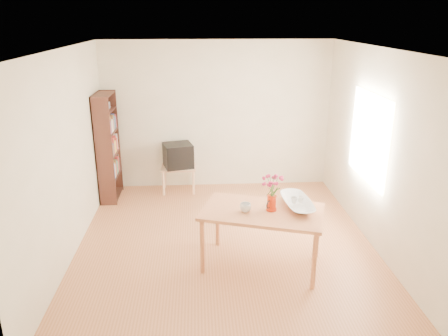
{
  "coord_description": "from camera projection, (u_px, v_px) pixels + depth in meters",
  "views": [
    {
      "loc": [
        -0.35,
        -5.32,
        2.97
      ],
      "look_at": [
        0.0,
        0.3,
        1.0
      ],
      "focal_mm": 35.0,
      "sensor_mm": 36.0,
      "label": 1
    }
  ],
  "objects": [
    {
      "name": "bowl",
      "position": [
        298.0,
        188.0,
        5.31
      ],
      "size": [
        0.52,
        0.52,
        0.46
      ],
      "primitive_type": "imported",
      "rotation": [
        0.0,
        0.0,
        0.07
      ],
      "color": "white",
      "rests_on": "table"
    },
    {
      "name": "teacup_a",
      "position": [
        295.0,
        192.0,
        5.32
      ],
      "size": [
        0.08,
        0.08,
        0.07
      ],
      "primitive_type": "imported",
      "rotation": [
        0.0,
        0.0,
        0.11
      ],
      "color": "white",
      "rests_on": "bowl"
    },
    {
      "name": "room",
      "position": [
        228.0,
        153.0,
        5.59
      ],
      "size": [
        4.5,
        4.5,
        4.5
      ],
      "color": "#A8633B",
      "rests_on": "ground"
    },
    {
      "name": "mug",
      "position": [
        245.0,
        208.0,
        5.21
      ],
      "size": [
        0.17,
        0.17,
        0.11
      ],
      "primitive_type": "imported",
      "rotation": [
        0.0,
        0.0,
        2.87
      ],
      "color": "white",
      "rests_on": "table"
    },
    {
      "name": "table",
      "position": [
        262.0,
        216.0,
        5.29
      ],
      "size": [
        1.62,
        1.23,
        0.75
      ],
      "rotation": [
        0.0,
        0.0,
        -0.31
      ],
      "color": "#BE6C41",
      "rests_on": "ground"
    },
    {
      "name": "tv_stand",
      "position": [
        179.0,
        170.0,
        7.7
      ],
      "size": [
        0.6,
        0.45,
        0.46
      ],
      "color": "tan",
      "rests_on": "ground"
    },
    {
      "name": "bookshelf",
      "position": [
        108.0,
        151.0,
        7.28
      ],
      "size": [
        0.28,
        0.7,
        1.8
      ],
      "color": "black",
      "rests_on": "ground"
    },
    {
      "name": "flowers",
      "position": [
        272.0,
        185.0,
        5.16
      ],
      "size": [
        0.21,
        0.21,
        0.3
      ],
      "primitive_type": null,
      "color": "#E43571",
      "rests_on": "pitcher"
    },
    {
      "name": "teacup_b",
      "position": [
        301.0,
        191.0,
        5.35
      ],
      "size": [
        0.07,
        0.07,
        0.06
      ],
      "primitive_type": "imported",
      "rotation": [
        0.0,
        0.0,
        1.64
      ],
      "color": "white",
      "rests_on": "bowl"
    },
    {
      "name": "pitcher",
      "position": [
        271.0,
        204.0,
        5.24
      ],
      "size": [
        0.15,
        0.18,
        0.19
      ],
      "rotation": [
        0.0,
        0.0,
        -0.67
      ],
      "color": "red",
      "rests_on": "table"
    },
    {
      "name": "television",
      "position": [
        178.0,
        155.0,
        7.62
      ],
      "size": [
        0.57,
        0.54,
        0.41
      ],
      "rotation": [
        0.0,
        0.0,
        0.25
      ],
      "color": "black",
      "rests_on": "tv_stand"
    }
  ]
}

